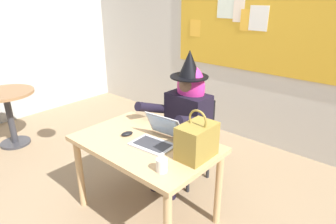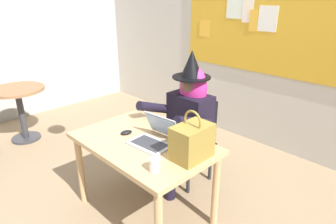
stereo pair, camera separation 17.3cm
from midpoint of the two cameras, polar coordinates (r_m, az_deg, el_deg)
name	(u,v)px [view 1 (the left image)]	position (r m, az deg, el deg)	size (l,w,h in m)	color
ground_plane	(143,214)	(2.85, -6.64, -19.03)	(24.00, 24.00, 0.00)	#937A5B
wall_back_bulletin	(260,39)	(3.85, 16.08, 13.36)	(6.30, 2.19, 2.66)	beige
desk_main	(145,152)	(2.50, -6.39, -7.78)	(1.19, 0.76, 0.73)	tan
chair_at_desk	(191,135)	(3.09, 2.94, -4.45)	(0.43, 0.43, 0.88)	black
person_costumed	(184,113)	(2.89, 1.48, -0.30)	(0.60, 0.65, 1.38)	black
laptop	(157,137)	(2.40, -4.18, -4.95)	(0.37, 0.36, 0.22)	#B7B7BC
computer_mouse	(127,134)	(2.57, -9.86, -4.19)	(0.06, 0.10, 0.03)	black
handbag	(197,141)	(2.16, 3.34, -5.60)	(0.20, 0.30, 0.38)	olive
coffee_mug	(162,165)	(2.04, -3.68, -10.30)	(0.08, 0.08, 0.10)	silver
side_table_round	(8,106)	(4.29, -29.66, 0.94)	(0.68, 0.68, 0.73)	#8E6642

